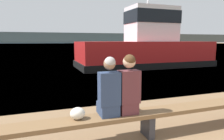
# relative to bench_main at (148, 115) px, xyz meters

# --- Properties ---
(water_surface) EXTENTS (240.00, 240.00, 0.00)m
(water_surface) POSITION_rel_bench_main_xyz_m (-0.36, 122.05, -0.42)
(water_surface) COLOR #426B8E
(water_surface) RESTS_ON ground
(far_shoreline) EXTENTS (600.00, 12.00, 9.31)m
(far_shoreline) POSITION_rel_bench_main_xyz_m (-0.36, 193.76, 4.23)
(far_shoreline) COLOR #4C4C42
(far_shoreline) RESTS_ON ground
(bench_main) EXTENTS (8.62, 0.42, 0.50)m
(bench_main) POSITION_rel_bench_main_xyz_m (0.00, 0.00, 0.00)
(bench_main) COLOR brown
(bench_main) RESTS_ON ground
(person_left) EXTENTS (0.37, 0.42, 1.05)m
(person_left) POSITION_rel_bench_main_xyz_m (-0.77, 0.01, 0.53)
(person_left) COLOR navy
(person_left) RESTS_ON bench_main
(person_right) EXTENTS (0.37, 0.43, 1.08)m
(person_right) POSITION_rel_bench_main_xyz_m (-0.41, 0.01, 0.56)
(person_right) COLOR #56282D
(person_right) RESTS_ON bench_main
(shopping_bag) EXTENTS (0.25, 0.21, 0.20)m
(shopping_bag) POSITION_rel_bench_main_xyz_m (-1.32, 0.03, 0.18)
(shopping_bag) COLOR beige
(shopping_bag) RESTS_ON bench_main
(tugboat_red) EXTENTS (9.69, 3.89, 6.37)m
(tugboat_red) POSITION_rel_bench_main_xyz_m (5.13, 9.51, 0.88)
(tugboat_red) COLOR #A81919
(tugboat_red) RESTS_ON water_surface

